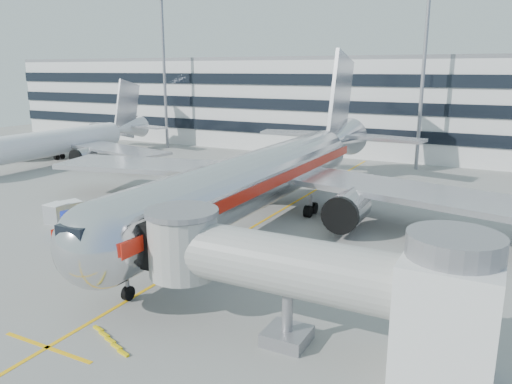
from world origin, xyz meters
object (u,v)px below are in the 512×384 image
at_px(baggage_tug, 74,225).
at_px(main_jet, 270,173).
at_px(ramp_worker, 97,220).
at_px(cargo_container_front, 57,213).
at_px(cargo_container_left, 71,210).
at_px(cargo_container_right, 79,224).
at_px(belt_loader, 124,220).

bearing_deg(baggage_tug, main_jet, 44.47).
distance_m(baggage_tug, ramp_worker, 1.92).
relative_size(cargo_container_front, ramp_worker, 0.89).
distance_m(baggage_tug, cargo_container_left, 4.56).
bearing_deg(cargo_container_right, baggage_tug, -97.85).
distance_m(baggage_tug, cargo_container_front, 4.11).
distance_m(baggage_tug, cargo_container_right, 0.46).
xyz_separation_m(belt_loader, cargo_container_right, (-2.21, -3.10, 0.15)).
height_order(baggage_tug, cargo_container_left, baggage_tug).
bearing_deg(main_jet, ramp_worker, -135.86).
distance_m(main_jet, cargo_container_front, 19.72).
bearing_deg(baggage_tug, cargo_container_right, 82.15).
xyz_separation_m(baggage_tug, cargo_container_front, (-3.79, 1.59, 0.06)).
bearing_deg(cargo_container_right, cargo_container_left, 144.71).
relative_size(cargo_container_right, cargo_container_front, 0.99).
relative_size(main_jet, cargo_container_front, 27.96).
distance_m(cargo_container_left, cargo_container_right, 4.34).
bearing_deg(belt_loader, cargo_container_right, -125.54).
xyz_separation_m(main_jet, baggage_tug, (-12.47, -12.25, -3.38)).
height_order(baggage_tug, cargo_container_right, baggage_tug).
bearing_deg(belt_loader, ramp_worker, -114.49).
distance_m(main_jet, cargo_container_right, 17.48).
height_order(cargo_container_right, ramp_worker, ramp_worker).
relative_size(main_jet, baggage_tug, 17.26).
bearing_deg(cargo_container_left, belt_loader, 5.87).
xyz_separation_m(baggage_tug, cargo_container_right, (0.06, 0.44, -0.09)).
distance_m(cargo_container_left, cargo_container_front, 1.39).
xyz_separation_m(main_jet, cargo_container_left, (-15.96, -9.30, -3.34)).
distance_m(belt_loader, baggage_tug, 4.22).
bearing_deg(belt_loader, main_jet, 40.48).
bearing_deg(cargo_container_front, main_jet, 33.23).
xyz_separation_m(baggage_tug, cargo_container_left, (-3.48, 2.95, 0.04)).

